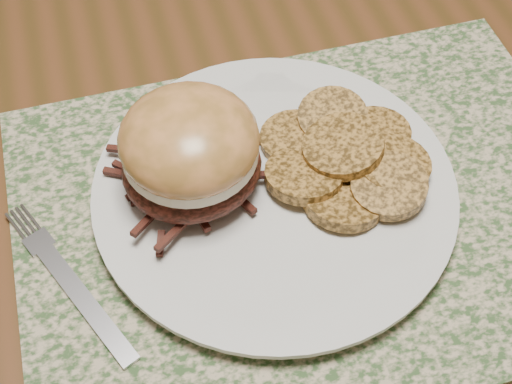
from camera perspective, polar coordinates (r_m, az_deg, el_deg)
The scene contains 7 objects.
ground at distance 1.31m, azimuth -0.65°, elevation -12.59°, with size 3.50×3.50×0.00m, color brown.
dining_table at distance 0.75m, azimuth -1.13°, elevation 8.58°, with size 1.50×0.90×0.75m.
placemat at distance 0.55m, azimuth 4.63°, elevation -1.42°, with size 0.45×0.33×0.00m, color #345129.
dinner_plate at distance 0.54m, azimuth 1.48°, elevation 0.10°, with size 0.26×0.26×0.02m, color silver.
pork_sandwich at distance 0.51m, azimuth -5.29°, elevation 3.30°, with size 0.13×0.13×0.08m.
roasted_potatoes at distance 0.55m, azimuth 7.25°, elevation 2.72°, with size 0.14×0.15×0.03m.
fork at distance 0.53m, azimuth -14.81°, elevation -6.82°, with size 0.08×0.15×0.00m.
Camera 1 is at (-0.13, -0.51, 1.20)m, focal length 50.00 mm.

